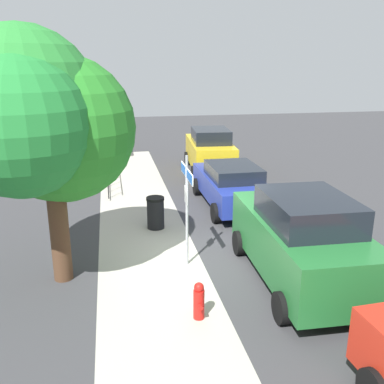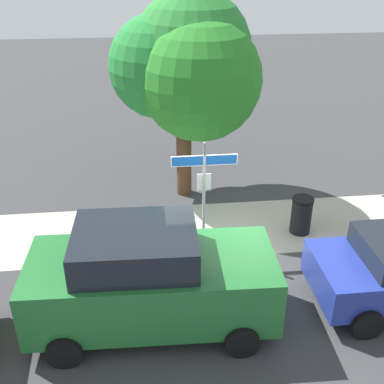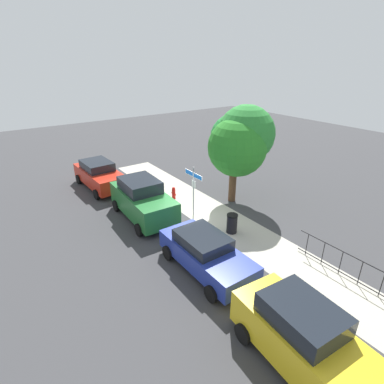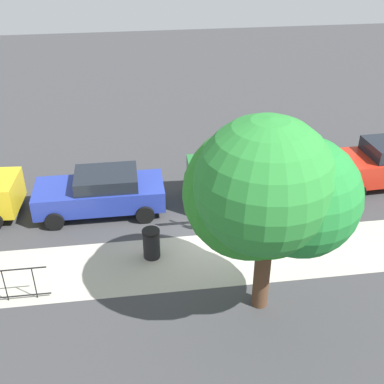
# 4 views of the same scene
# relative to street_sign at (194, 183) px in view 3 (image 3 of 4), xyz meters

# --- Properties ---
(ground_plane) EXTENTS (60.00, 60.00, 0.00)m
(ground_plane) POSITION_rel_street_sign_xyz_m (0.29, -0.40, -1.90)
(ground_plane) COLOR #38383A
(sidewalk_strip) EXTENTS (24.00, 2.60, 0.00)m
(sidewalk_strip) POSITION_rel_street_sign_xyz_m (2.29, 0.90, -1.90)
(sidewalk_strip) COLOR #ABA698
(sidewalk_strip) RESTS_ON ground_plane
(street_sign) EXTENTS (1.49, 0.07, 2.79)m
(street_sign) POSITION_rel_street_sign_xyz_m (0.00, 0.00, 0.00)
(street_sign) COLOR #9EA0A5
(street_sign) RESTS_ON ground_plane
(shade_tree) EXTENTS (4.07, 3.99, 5.68)m
(shade_tree) POSITION_rel_street_sign_xyz_m (-0.05, 3.23, 1.79)
(shade_tree) COLOR #4D3321
(shade_tree) RESTS_ON ground_plane
(car_red) EXTENTS (4.77, 2.25, 1.76)m
(car_red) POSITION_rel_street_sign_xyz_m (-6.72, -2.85, -1.00)
(car_red) COLOR red
(car_red) RESTS_ON ground_plane
(car_green) EXTENTS (4.68, 2.29, 2.13)m
(car_green) POSITION_rel_street_sign_xyz_m (-1.34, -2.38, -0.84)
(car_green) COLOR #22682E
(car_green) RESTS_ON ground_plane
(car_blue) EXTENTS (4.44, 2.03, 1.54)m
(car_blue) POSITION_rel_street_sign_xyz_m (4.13, -2.32, -1.10)
(car_blue) COLOR navy
(car_blue) RESTS_ON ground_plane
(car_yellow) EXTENTS (4.48, 2.27, 2.02)m
(car_yellow) POSITION_rel_street_sign_xyz_m (9.08, -2.72, -0.90)
(car_yellow) COLOR gold
(car_yellow) RESTS_ON ground_plane
(iron_fence) EXTENTS (5.47, 0.04, 1.07)m
(iron_fence) POSITION_rel_street_sign_xyz_m (8.22, 1.90, -1.33)
(iron_fence) COLOR black
(iron_fence) RESTS_ON ground_plane
(fire_hydrant) EXTENTS (0.42, 0.22, 0.78)m
(fire_hydrant) POSITION_rel_street_sign_xyz_m (-2.38, 0.20, -1.52)
(fire_hydrant) COLOR red
(fire_hydrant) RESTS_ON ground_plane
(trash_bin) EXTENTS (0.55, 0.55, 0.98)m
(trash_bin) POSITION_rel_street_sign_xyz_m (2.59, 0.50, -1.41)
(trash_bin) COLOR black
(trash_bin) RESTS_ON ground_plane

